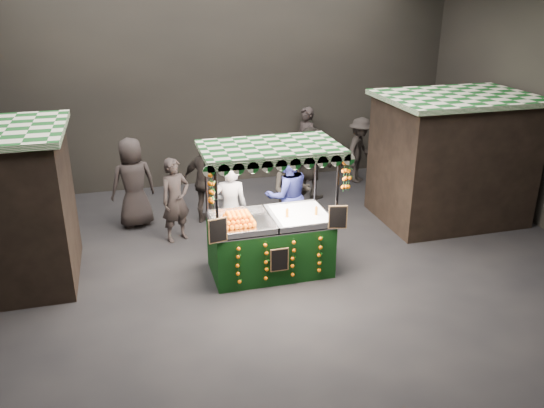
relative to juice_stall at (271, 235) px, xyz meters
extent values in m
plane|color=black|center=(-0.20, -0.15, -0.70)|extent=(12.00, 12.00, 0.00)
cube|color=black|center=(-0.20, 4.85, 1.80)|extent=(12.00, 0.10, 5.00)
cube|color=black|center=(-0.20, -5.15, 1.80)|extent=(12.00, 0.10, 5.00)
cube|color=black|center=(4.20, 1.35, 0.55)|extent=(2.80, 2.00, 2.50)
cube|color=#0F4817|center=(4.20, 1.35, 1.85)|extent=(3.00, 2.20, 0.10)
cube|color=black|center=(-0.01, 0.04, -0.25)|extent=(1.99, 1.09, 0.91)
cube|color=silver|center=(-0.01, 0.04, 0.23)|extent=(1.99, 1.09, 0.04)
cylinder|color=black|center=(-0.98, -0.48, 0.39)|extent=(0.05, 0.05, 2.18)
cylinder|color=black|center=(0.96, -0.48, 0.39)|extent=(0.05, 0.05, 2.18)
cylinder|color=black|center=(-0.98, 0.55, 0.39)|extent=(0.05, 0.05, 2.18)
cylinder|color=black|center=(0.96, 0.55, 0.39)|extent=(0.05, 0.05, 2.18)
cube|color=#0F4817|center=(-0.01, 0.04, 1.51)|extent=(2.22, 1.31, 0.07)
cube|color=white|center=(0.54, 0.04, 0.28)|extent=(0.89, 0.98, 0.07)
cube|color=black|center=(-0.99, -0.54, 0.43)|extent=(0.31, 0.09, 0.40)
cube|color=black|center=(0.97, -0.54, 0.43)|extent=(0.31, 0.09, 0.40)
cube|color=black|center=(-0.01, -0.54, -0.20)|extent=(0.31, 0.02, 0.40)
imported|color=gray|center=(-0.50, 0.95, 0.16)|extent=(0.68, 0.49, 1.71)
imported|color=navy|center=(0.64, 1.18, 0.20)|extent=(0.91, 0.73, 1.80)
imported|color=#2C2524|center=(-1.41, 1.72, 0.12)|extent=(0.71, 0.61, 1.64)
imported|color=black|center=(0.86, 1.65, 0.11)|extent=(0.93, 0.82, 1.62)
imported|color=black|center=(-0.70, 2.40, 0.19)|extent=(1.11, 0.93, 1.77)
imported|color=#292421|center=(3.34, 3.93, 0.11)|extent=(1.16, 1.17, 1.62)
imported|color=#2D2624|center=(-2.15, 2.64, 0.22)|extent=(1.02, 0.79, 1.84)
imported|color=#2A2622|center=(1.82, 3.27, 0.13)|extent=(1.22, 1.56, 1.66)
imported|color=#2D2524|center=(2.10, 4.45, 0.22)|extent=(0.64, 0.78, 1.84)
camera|label=1|loc=(-2.21, -8.13, 3.94)|focal=36.42mm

